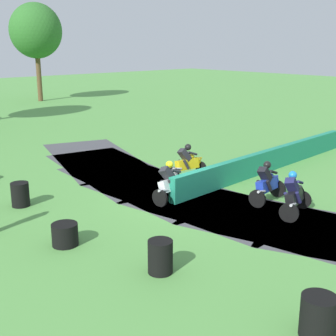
{
  "coord_description": "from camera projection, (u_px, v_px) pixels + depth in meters",
  "views": [
    {
      "loc": [
        -10.64,
        -10.78,
        5.22
      ],
      "look_at": [
        0.0,
        1.0,
        0.9
      ],
      "focal_mm": 49.23,
      "sensor_mm": 36.0,
      "label": 1
    }
  ],
  "objects": [
    {
      "name": "motorcycle_trailing_blue",
      "position": [
        268.0,
        183.0,
        15.56
      ],
      "size": [
        1.67,
        0.87,
        1.43
      ],
      "color": "black",
      "rests_on": "ground"
    },
    {
      "name": "track_asphalt",
      "position": [
        199.0,
        194.0,
        16.39
      ],
      "size": [
        7.14,
        22.65,
        0.01
      ],
      "color": "#47474C",
      "rests_on": "ground"
    },
    {
      "name": "tire_stack_mid_a",
      "position": [
        20.0,
        194.0,
        15.15
      ],
      "size": [
        0.59,
        0.59,
        0.8
      ],
      "color": "black",
      "rests_on": "ground"
    },
    {
      "name": "safety_barrier",
      "position": [
        271.0,
        160.0,
        19.47
      ],
      "size": [
        12.04,
        1.03,
        0.9
      ],
      "primitive_type": "cube",
      "rotation": [
        0.0,
        0.0,
        -1.51
      ],
      "color": "#1E8466",
      "rests_on": "ground"
    },
    {
      "name": "ground_plane",
      "position": [
        187.0,
        199.0,
        15.97
      ],
      "size": [
        120.0,
        120.0,
        0.0
      ],
      "primitive_type": "plane",
      "color": "#569947"
    },
    {
      "name": "motorcycle_fourth_black",
      "position": [
        295.0,
        194.0,
        14.39
      ],
      "size": [
        1.68,
        1.11,
        1.43
      ],
      "color": "black",
      "rests_on": "ground"
    },
    {
      "name": "tire_stack_mid_b",
      "position": [
        65.0,
        234.0,
        12.23
      ],
      "size": [
        0.7,
        0.7,
        0.6
      ],
      "color": "black",
      "rests_on": "ground"
    },
    {
      "name": "motorcycle_lead_yellow",
      "position": [
        188.0,
        162.0,
        18.21
      ],
      "size": [
        1.7,
        0.83,
        1.43
      ],
      "color": "black",
      "rests_on": "ground"
    },
    {
      "name": "tire_stack_far",
      "position": [
        160.0,
        257.0,
        10.74
      ],
      "size": [
        0.59,
        0.59,
        0.8
      ],
      "color": "black",
      "rests_on": "ground"
    },
    {
      "name": "tree_mid_rise",
      "position": [
        36.0,
        31.0,
        41.28
      ],
      "size": [
        4.65,
        4.65,
        8.73
      ],
      "color": "brown",
      "rests_on": "ground"
    },
    {
      "name": "tire_stack_extra_a",
      "position": [
        318.0,
        316.0,
        8.39
      ],
      "size": [
        0.67,
        0.67,
        0.8
      ],
      "color": "black",
      "rests_on": "ground"
    },
    {
      "name": "motorcycle_chase_white",
      "position": [
        172.0,
        182.0,
        15.69
      ],
      "size": [
        1.67,
        0.96,
        1.43
      ],
      "color": "black",
      "rests_on": "ground"
    }
  ]
}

